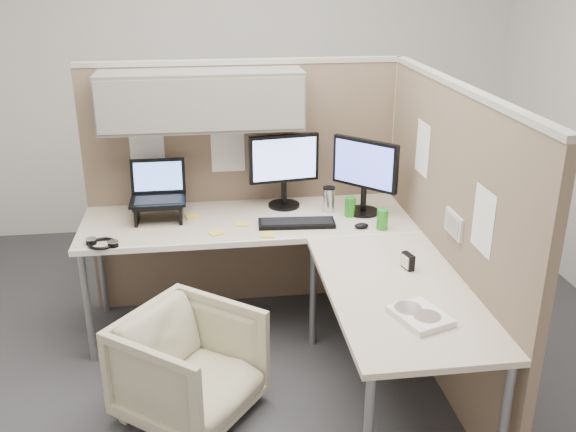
{
  "coord_description": "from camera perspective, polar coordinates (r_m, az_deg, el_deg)",
  "views": [
    {
      "loc": [
        -0.35,
        -3.07,
        2.17
      ],
      "look_at": [
        0.1,
        0.25,
        0.85
      ],
      "focal_mm": 40.0,
      "sensor_mm": 36.0,
      "label": 1
    }
  ],
  "objects": [
    {
      "name": "sticky_note_d",
      "position": [
        3.81,
        -4.02,
        -0.69
      ],
      "size": [
        0.08,
        0.08,
        0.01
      ],
      "primitive_type": "cube",
      "rotation": [
        0.0,
        0.0,
        -0.05
      ],
      "color": "yellow",
      "rests_on": "desk"
    },
    {
      "name": "mouse",
      "position": [
        3.76,
        6.55,
        -0.87
      ],
      "size": [
        0.09,
        0.06,
        0.03
      ],
      "primitive_type": "ellipsoid",
      "rotation": [
        0.0,
        0.0,
        0.08
      ],
      "color": "black",
      "rests_on": "desk"
    },
    {
      "name": "monitor_left",
      "position": [
        3.99,
        -0.36,
        4.57
      ],
      "size": [
        0.44,
        0.2,
        0.47
      ],
      "rotation": [
        0.0,
        0.0,
        0.14
      ],
      "color": "black",
      "rests_on": "desk"
    },
    {
      "name": "laptop_station",
      "position": [
        3.92,
        -11.45,
        1.59
      ],
      "size": [
        0.33,
        0.28,
        0.34
      ],
      "color": "black",
      "rests_on": "desk"
    },
    {
      "name": "paper_stack",
      "position": [
        2.87,
        11.66,
        -8.69
      ],
      "size": [
        0.27,
        0.3,
        0.03
      ],
      "rotation": [
        0.0,
        0.0,
        0.34
      ],
      "color": "white",
      "rests_on": "desk"
    },
    {
      "name": "sticky_note_c",
      "position": [
        3.94,
        -8.5,
        -0.08
      ],
      "size": [
        0.09,
        0.09,
        0.01
      ],
      "primitive_type": "cube",
      "rotation": [
        0.0,
        0.0,
        0.27
      ],
      "color": "yellow",
      "rests_on": "desk"
    },
    {
      "name": "partition_back",
      "position": [
        4.04,
        -5.58,
        6.05
      ],
      "size": [
        2.0,
        0.36,
        1.63
      ],
      "color": "#7F6853",
      "rests_on": "ground"
    },
    {
      "name": "keyboard",
      "position": [
        3.78,
        0.77,
        -0.65
      ],
      "size": [
        0.46,
        0.18,
        0.02
      ],
      "primitive_type": "cube",
      "rotation": [
        0.0,
        0.0,
        -0.07
      ],
      "color": "black",
      "rests_on": "desk"
    },
    {
      "name": "sticky_note_b",
      "position": [
        3.64,
        -1.81,
        -1.69
      ],
      "size": [
        0.09,
        0.09,
        0.01
      ],
      "primitive_type": "cube",
      "rotation": [
        0.0,
        0.0,
        -0.21
      ],
      "color": "yellow",
      "rests_on": "desk"
    },
    {
      "name": "monitor_right",
      "position": [
        3.91,
        6.83,
        4.05
      ],
      "size": [
        0.33,
        0.34,
        0.47
      ],
      "rotation": [
        0.0,
        0.0,
        -0.8
      ],
      "color": "black",
      "rests_on": "desk"
    },
    {
      "name": "office_chair",
      "position": [
        3.33,
        -8.77,
        -12.72
      ],
      "size": [
        0.81,
        0.82,
        0.62
      ],
      "primitive_type": "imported",
      "rotation": [
        0.0,
        0.0,
        0.9
      ],
      "color": "#BFB697",
      "rests_on": "ground"
    },
    {
      "name": "soda_can_silver",
      "position": [
        3.92,
        5.53,
        0.82
      ],
      "size": [
        0.07,
        0.07,
        0.12
      ],
      "primitive_type": "cylinder",
      "color": "#268C1E",
      "rests_on": "desk"
    },
    {
      "name": "desk_clock",
      "position": [
        3.3,
        10.6,
        -3.98
      ],
      "size": [
        0.05,
        0.09,
        0.08
      ],
      "rotation": [
        0.0,
        0.0,
        -1.31
      ],
      "color": "black",
      "rests_on": "desk"
    },
    {
      "name": "soda_can_green",
      "position": [
        3.75,
        8.39,
        -0.29
      ],
      "size": [
        0.07,
        0.07,
        0.12
      ],
      "primitive_type": "cylinder",
      "color": "#268C1E",
      "rests_on": "desk"
    },
    {
      "name": "partition_right",
      "position": [
        3.52,
        13.73,
        -1.72
      ],
      "size": [
        0.07,
        2.03,
        1.63
      ],
      "color": "#7F6853",
      "rests_on": "ground"
    },
    {
      "name": "sticky_note_a",
      "position": [
        3.69,
        -6.45,
        -1.5
      ],
      "size": [
        0.1,
        0.1,
        0.01
      ],
      "primitive_type": "cube",
      "rotation": [
        0.0,
        0.0,
        0.37
      ],
      "color": "yellow",
      "rests_on": "desk"
    },
    {
      "name": "travel_mug",
      "position": [
        3.97,
        3.65,
        1.48
      ],
      "size": [
        0.08,
        0.08,
        0.16
      ],
      "color": "silver",
      "rests_on": "desk"
    },
    {
      "name": "headphones",
      "position": [
        3.66,
        -16.19,
        -2.35
      ],
      "size": [
        0.2,
        0.2,
        0.03
      ],
      "rotation": [
        0.0,
        0.0,
        -0.42
      ],
      "color": "black",
      "rests_on": "desk"
    },
    {
      "name": "desk",
      "position": [
        3.55,
        0.66,
        -3.15
      ],
      "size": [
        2.0,
        1.98,
        0.73
      ],
      "color": "beige",
      "rests_on": "ground"
    },
    {
      "name": "ground",
      "position": [
        3.77,
        -1.02,
        -13.59
      ],
      "size": [
        4.5,
        4.5,
        0.0
      ],
      "primitive_type": "plane",
      "color": "#302F34",
      "rests_on": "ground"
    }
  ]
}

